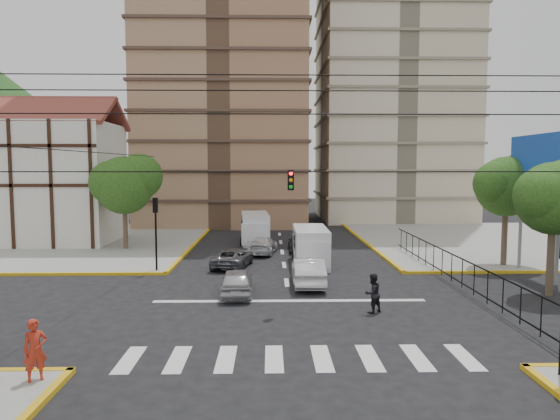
{
  "coord_description": "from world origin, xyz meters",
  "views": [
    {
      "loc": [
        -0.94,
        -22.14,
        6.36
      ],
      "look_at": [
        -0.36,
        5.45,
        4.0
      ],
      "focal_mm": 32.0,
      "sensor_mm": 36.0,
      "label": 1
    }
  ],
  "objects_px": {
    "van_right_lane": "(311,247)",
    "pedestrian_crosswalk": "(372,293)",
    "car_silver_front_left": "(236,281)",
    "van_left_lane": "(255,229)",
    "pedestrian_sw_corner": "(35,350)",
    "car_white_front_right": "(308,271)",
    "traffic_light_nw": "(156,222)"
  },
  "relations": [
    {
      "from": "pedestrian_sw_corner",
      "to": "van_right_lane",
      "type": "bearing_deg",
      "value": 27.98
    },
    {
      "from": "pedestrian_crosswalk",
      "to": "car_silver_front_left",
      "type": "bearing_deg",
      "value": -59.56
    },
    {
      "from": "car_white_front_right",
      "to": "pedestrian_crosswalk",
      "type": "bearing_deg",
      "value": 115.55
    },
    {
      "from": "traffic_light_nw",
      "to": "pedestrian_crosswalk",
      "type": "relative_size",
      "value": 2.54
    },
    {
      "from": "car_silver_front_left",
      "to": "car_white_front_right",
      "type": "relative_size",
      "value": 0.85
    },
    {
      "from": "van_right_lane",
      "to": "car_silver_front_left",
      "type": "distance_m",
      "value": 8.61
    },
    {
      "from": "traffic_light_nw",
      "to": "car_silver_front_left",
      "type": "xyz_separation_m",
      "value": [
        5.19,
        -5.39,
        -2.44
      ]
    },
    {
      "from": "car_white_front_right",
      "to": "pedestrian_sw_corner",
      "type": "relative_size",
      "value": 2.54
    },
    {
      "from": "van_right_lane",
      "to": "pedestrian_crosswalk",
      "type": "bearing_deg",
      "value": -79.9
    },
    {
      "from": "pedestrian_sw_corner",
      "to": "car_white_front_right",
      "type": "bearing_deg",
      "value": 20.14
    },
    {
      "from": "pedestrian_crosswalk",
      "to": "pedestrian_sw_corner",
      "type": "bearing_deg",
      "value": -0.06
    },
    {
      "from": "traffic_light_nw",
      "to": "pedestrian_crosswalk",
      "type": "bearing_deg",
      "value": -37.11
    },
    {
      "from": "traffic_light_nw",
      "to": "car_silver_front_left",
      "type": "height_order",
      "value": "traffic_light_nw"
    },
    {
      "from": "car_silver_front_left",
      "to": "car_white_front_right",
      "type": "distance_m",
      "value": 4.22
    },
    {
      "from": "pedestrian_sw_corner",
      "to": "pedestrian_crosswalk",
      "type": "distance_m",
      "value": 13.38
    },
    {
      "from": "car_silver_front_left",
      "to": "car_white_front_right",
      "type": "xyz_separation_m",
      "value": [
        3.74,
        1.94,
        0.09
      ]
    },
    {
      "from": "van_left_lane",
      "to": "car_silver_front_left",
      "type": "bearing_deg",
      "value": -95.52
    },
    {
      "from": "traffic_light_nw",
      "to": "pedestrian_crosswalk",
      "type": "height_order",
      "value": "traffic_light_nw"
    },
    {
      "from": "car_white_front_right",
      "to": "van_right_lane",
      "type": "bearing_deg",
      "value": -95.86
    },
    {
      "from": "van_right_lane",
      "to": "car_silver_front_left",
      "type": "xyz_separation_m",
      "value": [
        -4.34,
        -7.42,
        -0.51
      ]
    },
    {
      "from": "traffic_light_nw",
      "to": "pedestrian_sw_corner",
      "type": "height_order",
      "value": "traffic_light_nw"
    },
    {
      "from": "van_left_lane",
      "to": "car_white_front_right",
      "type": "relative_size",
      "value": 1.23
    },
    {
      "from": "pedestrian_sw_corner",
      "to": "pedestrian_crosswalk",
      "type": "xyz_separation_m",
      "value": [
        11.34,
        7.09,
        -0.2
      ]
    },
    {
      "from": "van_right_lane",
      "to": "pedestrian_crosswalk",
      "type": "height_order",
      "value": "van_right_lane"
    },
    {
      "from": "car_silver_front_left",
      "to": "van_left_lane",
      "type": "bearing_deg",
      "value": -93.94
    },
    {
      "from": "van_right_lane",
      "to": "van_left_lane",
      "type": "relative_size",
      "value": 0.95
    },
    {
      "from": "van_left_lane",
      "to": "car_white_front_right",
      "type": "xyz_separation_m",
      "value": [
        3.31,
        -15.0,
        -0.45
      ]
    },
    {
      "from": "van_right_lane",
      "to": "car_white_front_right",
      "type": "distance_m",
      "value": 5.52
    },
    {
      "from": "traffic_light_nw",
      "to": "pedestrian_crosswalk",
      "type": "xyz_separation_m",
      "value": [
        11.36,
        -8.59,
        -2.25
      ]
    },
    {
      "from": "van_left_lane",
      "to": "pedestrian_crosswalk",
      "type": "bearing_deg",
      "value": -78.17
    },
    {
      "from": "van_left_lane",
      "to": "pedestrian_sw_corner",
      "type": "xyz_separation_m",
      "value": [
        -5.61,
        -27.24,
        -0.16
      ]
    },
    {
      "from": "pedestrian_sw_corner",
      "to": "car_silver_front_left",
      "type": "bearing_deg",
      "value": 29.54
    }
  ]
}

